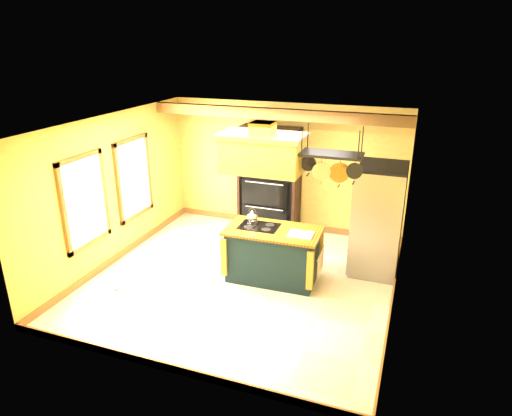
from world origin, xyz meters
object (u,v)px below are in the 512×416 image
Objects in this scene: kitchen_island at (273,254)px; refrigerator at (377,222)px; pot_rack at (331,160)px; hutch at (270,191)px; range_hood at (262,151)px.

refrigerator is at bearing 29.07° from kitchen_island.
pot_rack reaches higher than hutch.
pot_rack is at bearing 0.13° from range_hood.
pot_rack is 0.44× the size of hutch.
kitchen_island is 1.95m from pot_rack.
pot_rack is 1.73m from refrigerator.
pot_rack is at bearing -51.20° from hutch.
range_hood is at bearing -152.34° from refrigerator.
hutch reaches higher than refrigerator.
range_hood is 0.71× the size of refrigerator.
range_hood and pot_rack have the same top height.
hutch reaches higher than kitchen_island.
range_hood is (-0.20, -0.00, 1.77)m from kitchen_island.
kitchen_island is at bearing -179.89° from pot_rack.
range_hood is at bearing 178.83° from kitchen_island.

